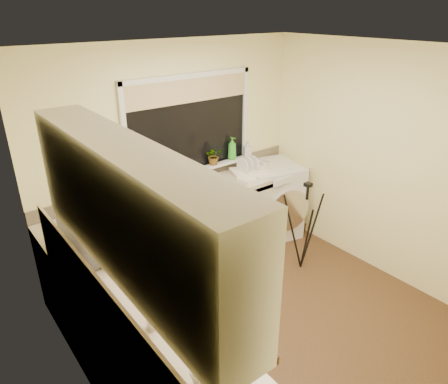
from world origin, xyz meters
TOP-DOWN VIEW (x-y plane):
  - floor at (0.00, 0.00)m, footprint 3.20×3.20m
  - ceiling at (0.00, 0.00)m, footprint 3.20×3.20m
  - wall_back at (0.00, 1.50)m, footprint 3.20×0.00m
  - wall_left at (-1.60, 0.00)m, footprint 0.00×3.00m
  - wall_right at (1.60, 0.00)m, footprint 0.00×3.00m
  - base_cabinet_back at (-0.33, 1.20)m, footprint 2.55×0.60m
  - base_cabinet_left at (-1.30, -0.30)m, footprint 0.54×2.40m
  - worktop_back at (0.00, 1.20)m, footprint 3.20×0.60m
  - worktop_left at (-1.30, -0.30)m, footprint 0.60×2.40m
  - upper_cabinet at (-1.44, -0.45)m, footprint 0.28×1.90m
  - splashback_left at (-1.59, -0.30)m, footprint 0.02×2.40m
  - splashback_back at (0.00, 1.49)m, footprint 3.20×0.02m
  - window_glass at (0.20, 1.49)m, footprint 1.50×0.02m
  - window_blind at (0.20, 1.46)m, footprint 1.50×0.02m
  - windowsill at (0.20, 1.43)m, footprint 1.60×0.14m
  - sink at (0.20, 1.20)m, footprint 0.82×0.46m
  - faucet at (0.20, 1.38)m, footprint 0.03×0.03m
  - washing_machine at (1.18, 1.18)m, footprint 0.80×0.78m
  - laptop at (-0.42, 1.14)m, footprint 0.40×0.36m
  - kettle at (-1.22, 0.41)m, footprint 0.15×0.15m
  - dish_rack at (0.82, 1.19)m, footprint 0.49×0.42m
  - tripod at (0.92, 0.37)m, footprint 0.54×0.54m
  - steel_jar at (-1.33, -0.36)m, footprint 0.07×0.07m
  - microwave at (-1.25, 0.71)m, footprint 0.42×0.58m
  - plant_a at (-0.37, 1.40)m, footprint 0.12×0.08m
  - plant_b at (-0.12, 1.42)m, footprint 0.16×0.14m
  - plant_d at (0.47, 1.41)m, footprint 0.24×0.23m
  - soap_bottle_green at (0.75, 1.43)m, footprint 0.12×0.12m
  - soap_bottle_clear at (0.96, 1.39)m, footprint 0.11×0.11m
  - cup_back at (1.13, 1.25)m, footprint 0.12×0.12m
  - cup_left at (-1.33, -0.90)m, footprint 0.12×0.12m

SIDE VIEW (x-z plane):
  - floor at x=0.00m, z-range 0.00..0.00m
  - base_cabinet_back at x=-0.33m, z-range 0.00..0.86m
  - base_cabinet_left at x=-1.30m, z-range 0.00..0.86m
  - washing_machine at x=1.18m, z-range 0.00..0.94m
  - tripod at x=0.92m, z-range 0.00..1.05m
  - worktop_back at x=0.00m, z-range 0.86..0.90m
  - worktop_left at x=-1.30m, z-range 0.86..0.90m
  - sink at x=0.20m, z-range 0.90..0.93m
  - dish_rack at x=0.82m, z-range 0.90..0.96m
  - cup_back at x=1.13m, z-range 0.90..0.98m
  - steel_jar at x=-1.33m, z-range 0.90..1.00m
  - cup_left at x=-1.33m, z-range 0.90..1.00m
  - splashback_back at x=0.00m, z-range 0.90..1.04m
  - laptop at x=-0.42m, z-range 0.84..1.11m
  - kettle at x=-1.22m, z-range 0.90..1.09m
  - faucet at x=0.20m, z-range 0.90..1.14m
  - windowsill at x=0.20m, z-range 1.02..1.05m
  - microwave at x=-1.25m, z-range 0.90..1.20m
  - splashback_left at x=-1.59m, z-range 0.90..1.35m
  - soap_bottle_clear at x=0.96m, z-range 1.05..1.24m
  - plant_d at x=0.47m, z-range 1.05..1.26m
  - plant_a at x=-0.37m, z-range 1.05..1.28m
  - plant_b at x=-0.12m, z-range 1.05..1.29m
  - soap_bottle_green at x=0.75m, z-range 1.05..1.32m
  - wall_back at x=0.00m, z-range -0.38..2.83m
  - wall_left at x=-1.60m, z-range -0.27..2.73m
  - wall_right at x=1.60m, z-range -0.27..2.73m
  - window_glass at x=0.20m, z-range 1.05..2.05m
  - upper_cabinet at x=-1.44m, z-range 1.45..2.15m
  - window_blind at x=0.20m, z-range 1.80..2.05m
  - ceiling at x=0.00m, z-range 2.45..2.45m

